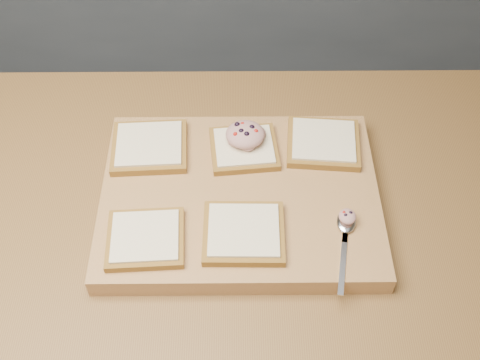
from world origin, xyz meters
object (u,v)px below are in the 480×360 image
Objects in this scene: spoon at (346,227)px; bread_far_center at (244,148)px; cutting_board at (240,197)px; tuna_salad_dollop at (245,134)px.

bread_far_center is at bearing 133.37° from spoon.
cutting_board is 0.09m from bread_far_center.
tuna_salad_dollop is (0.01, 0.10, 0.05)m from cutting_board.
tuna_salad_dollop is 0.24m from spoon.
spoon is (0.16, -0.17, -0.00)m from bread_far_center.
tuna_salad_dollop is 0.44× the size of spoon.
tuna_salad_dollop reaches higher than cutting_board.
bread_far_center reaches higher than cutting_board.
tuna_salad_dollop is at bearing 131.30° from spoon.
cutting_board is 3.70× the size of bread_far_center.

